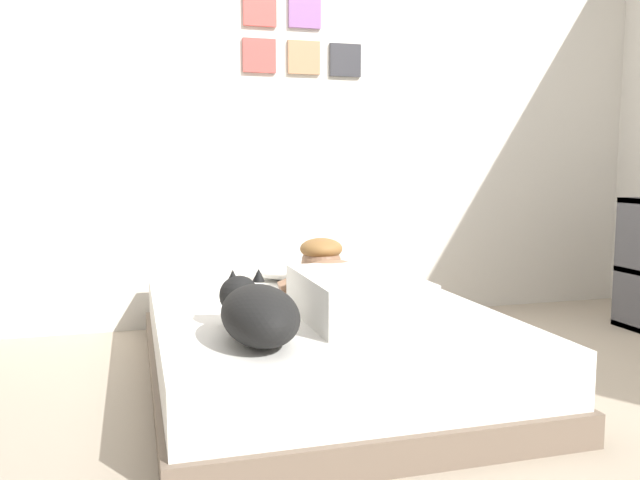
% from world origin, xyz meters
% --- Properties ---
extents(ground_plane, '(12.94, 12.94, 0.00)m').
position_xyz_m(ground_plane, '(0.00, 0.00, 0.00)').
color(ground_plane, tan).
extents(back_wall, '(4.47, 0.12, 2.50)m').
position_xyz_m(back_wall, '(-0.00, 1.41, 1.25)').
color(back_wall, silver).
rests_on(back_wall, ground).
extents(bed, '(1.43, 1.96, 0.33)m').
position_xyz_m(bed, '(-0.22, 0.29, 0.16)').
color(bed, '#726051').
rests_on(bed, ground).
extents(pillow, '(0.52, 0.32, 0.11)m').
position_xyz_m(pillow, '(-0.13, 0.93, 0.38)').
color(pillow, white).
rests_on(pillow, bed).
extents(person_lying, '(0.43, 0.92, 0.27)m').
position_xyz_m(person_lying, '(-0.14, 0.14, 0.43)').
color(person_lying, white).
rests_on(person_lying, bed).
extents(dog, '(0.26, 0.57, 0.21)m').
position_xyz_m(dog, '(-0.58, -0.22, 0.43)').
color(dog, black).
rests_on(dog, bed).
extents(coffee_cup, '(0.12, 0.09, 0.07)m').
position_xyz_m(coffee_cup, '(0.01, 0.60, 0.36)').
color(coffee_cup, white).
rests_on(coffee_cup, bed).
extents(cell_phone, '(0.07, 0.14, 0.01)m').
position_xyz_m(cell_phone, '(0.06, 0.44, 0.33)').
color(cell_phone, black).
rests_on(cell_phone, bed).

